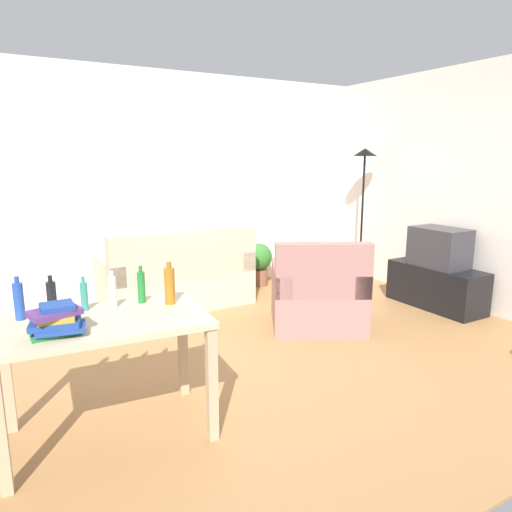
{
  "coord_description": "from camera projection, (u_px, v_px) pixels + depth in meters",
  "views": [
    {
      "loc": [
        -2.11,
        -3.34,
        1.69
      ],
      "look_at": [
        0.1,
        0.5,
        0.75
      ],
      "focal_mm": 32.54,
      "sensor_mm": 36.0,
      "label": 1
    }
  ],
  "objects": [
    {
      "name": "bottle_clear",
      "position": [
        113.0,
        292.0,
        2.92
      ],
      "size": [
        0.05,
        0.05,
        0.24
      ],
      "color": "silver",
      "rests_on": "desk"
    },
    {
      "name": "tv_stand",
      "position": [
        436.0,
        286.0,
        5.33
      ],
      "size": [
        0.44,
        1.1,
        0.48
      ],
      "rotation": [
        0.0,
        0.0,
        1.57
      ],
      "color": "black",
      "rests_on": "ground_plane"
    },
    {
      "name": "torchiere_lamp",
      "position": [
        364.0,
        179.0,
        6.16
      ],
      "size": [
        0.32,
        0.32,
        1.81
      ],
      "color": "black",
      "rests_on": "ground_plane"
    },
    {
      "name": "armchair",
      "position": [
        318.0,
        297.0,
        4.66
      ],
      "size": [
        1.2,
        1.17,
        0.92
      ],
      "rotation": [
        0.0,
        0.0,
        2.63
      ],
      "color": "#996B66",
      "rests_on": "ground_plane"
    },
    {
      "name": "couch",
      "position": [
        178.0,
        280.0,
        5.34
      ],
      "size": [
        1.66,
        0.84,
        0.92
      ],
      "rotation": [
        0.0,
        0.0,
        3.14
      ],
      "color": "beige",
      "rests_on": "ground_plane"
    },
    {
      "name": "bottle_amber",
      "position": [
        170.0,
        285.0,
        2.99
      ],
      "size": [
        0.07,
        0.07,
        0.28
      ],
      "color": "#9E6019",
      "rests_on": "desk"
    },
    {
      "name": "bottle_green",
      "position": [
        141.0,
        287.0,
        3.02
      ],
      "size": [
        0.05,
        0.05,
        0.25
      ],
      "color": "#1E722D",
      "rests_on": "desk"
    },
    {
      "name": "tv",
      "position": [
        440.0,
        247.0,
        5.23
      ],
      "size": [
        0.41,
        0.6,
        0.44
      ],
      "rotation": [
        0.0,
        0.0,
        1.57
      ],
      "color": "#2D2D33",
      "rests_on": "tv_stand"
    },
    {
      "name": "potted_plant",
      "position": [
        259.0,
        261.0,
        6.21
      ],
      "size": [
        0.36,
        0.36,
        0.57
      ],
      "color": "brown",
      "rests_on": "ground_plane"
    },
    {
      "name": "desk",
      "position": [
        104.0,
        336.0,
        2.76
      ],
      "size": [
        1.26,
        0.8,
        0.76
      ],
      "rotation": [
        0.0,
        0.0,
        -0.09
      ],
      "color": "#C6B28E",
      "rests_on": "ground_plane"
    },
    {
      "name": "bottle_blue",
      "position": [
        19.0,
        301.0,
        2.7
      ],
      "size": [
        0.06,
        0.06,
        0.26
      ],
      "color": "#2347A3",
      "rests_on": "desk"
    },
    {
      "name": "book_stack",
      "position": [
        57.0,
        321.0,
        2.46
      ],
      "size": [
        0.3,
        0.22,
        0.18
      ],
      "color": "#236B33",
      "rests_on": "desk"
    },
    {
      "name": "wall_right",
      "position": [
        471.0,
        189.0,
        5.2
      ],
      "size": [
        0.1,
        4.4,
        2.7
      ],
      "primitive_type": "cube",
      "color": "beige",
      "rests_on": "ground_plane"
    },
    {
      "name": "ground_plane",
      "position": [
        274.0,
        349.0,
        4.21
      ],
      "size": [
        5.2,
        4.4,
        0.02
      ],
      "primitive_type": "cube",
      "color": "#9E7042"
    },
    {
      "name": "bottle_dark",
      "position": [
        52.0,
        298.0,
        2.79
      ],
      "size": [
        0.06,
        0.06,
        0.24
      ],
      "color": "black",
      "rests_on": "desk"
    },
    {
      "name": "wall_rear",
      "position": [
        181.0,
        185.0,
        5.79
      ],
      "size": [
        5.2,
        0.1,
        2.7
      ],
      "primitive_type": "cube",
      "color": "silver",
      "rests_on": "ground_plane"
    },
    {
      "name": "bottle_tall",
      "position": [
        84.0,
        296.0,
        2.87
      ],
      "size": [
        0.04,
        0.04,
        0.22
      ],
      "color": "teal",
      "rests_on": "desk"
    }
  ]
}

